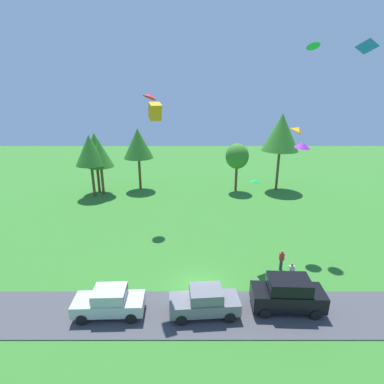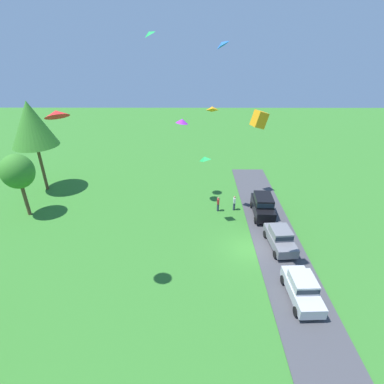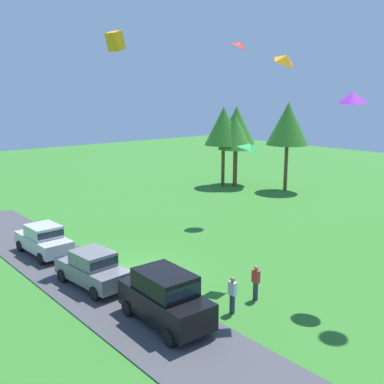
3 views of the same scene
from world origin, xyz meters
name	(u,v)px [view 3 (image 3 of 3)]	position (x,y,z in m)	size (l,w,h in m)	color
ground_plane	(137,271)	(0.00, 0.00, 0.00)	(120.00, 120.00, 0.00)	#337528
pavement_strip	(92,284)	(0.00, -2.77, 0.03)	(36.00, 4.40, 0.06)	#424247
car_sedan_mid_row	(44,239)	(-5.74, -2.83, 1.04)	(4.46, 2.07, 1.84)	#B7B7BC
car_sedan_by_flagpole	(93,267)	(0.29, -2.81, 1.04)	(4.53, 2.23, 1.84)	slate
car_suv_near_entrance	(165,296)	(5.66, -2.34, 1.30)	(4.67, 2.19, 2.28)	black
person_watching_sky	(256,282)	(6.60, 2.29, 0.88)	(0.36, 0.24, 1.71)	#2D334C
person_beside_suv	(232,295)	(6.81, 0.50, 0.88)	(0.36, 0.24, 1.71)	#2D334C
tree_center_back	(224,126)	(-13.86, 20.19, 6.30)	(3.94, 3.94, 8.31)	brown
tree_lone_near	(236,125)	(-13.70, 21.94, 6.32)	(3.95, 3.95, 8.33)	brown
tree_far_right	(235,133)	(-12.83, 20.90, 5.68)	(3.55, 3.55, 7.50)	brown
tree_right_of_center	(288,124)	(-8.09, 23.35, 6.67)	(4.17, 4.17, 8.79)	brown
kite_box_topmost	(115,41)	(-2.84, 0.85, 12.39)	(0.71, 0.71, 0.99)	orange
kite_delta_high_left	(353,97)	(8.63, 6.13, 9.38)	(1.29, 1.29, 0.45)	purple
kite_delta_over_trees	(239,45)	(-4.70, 12.69, 13.16)	(1.39, 1.39, 0.36)	red
kite_diamond_near_flag	(287,59)	(7.14, 3.21, 10.97)	(0.85, 0.82, 0.36)	orange
kite_diamond_high_right	(250,147)	(4.49, 3.96, 6.94)	(0.72, 0.94, 0.35)	green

